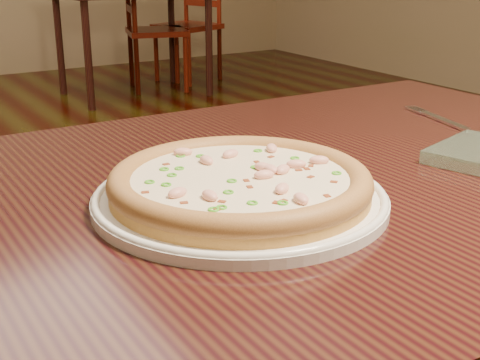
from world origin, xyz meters
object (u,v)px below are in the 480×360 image
plate (240,197)px  chair_d (192,25)px  bg_table_right (132,3)px  chair_c (149,31)px  pizza (240,182)px  hero_table (296,244)px

plate → chair_d: 4.76m
bg_table_right → chair_c: size_ratio=1.05×
plate → chair_d: bearing=63.0°
pizza → chair_c: size_ratio=0.32×
hero_table → plate: (-0.12, -0.05, 0.11)m
plate → bg_table_right: bearing=68.8°
chair_c → hero_table: bearing=-111.6°
hero_table → chair_c: bearing=68.4°
hero_table → plate: bearing=-157.4°
bg_table_right → chair_d: chair_d is taller
hero_table → pizza: pizza is taller
pizza → chair_d: bearing=63.0°
hero_table → pizza: bearing=-157.3°
pizza → bg_table_right: pizza is taller
pizza → chair_d: (2.16, 4.23, -0.34)m
bg_table_right → hero_table: bearing=-109.9°
plate → chair_c: size_ratio=0.36×
plate → chair_c: 4.39m
chair_d → bg_table_right: bearing=-153.7°
hero_table → chair_c: 4.29m
hero_table → chair_c: chair_c is taller
bg_table_right → chair_d: size_ratio=1.05×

